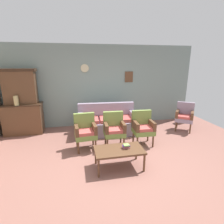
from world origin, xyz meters
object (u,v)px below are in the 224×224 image
Objects in this scene: floral_couch at (107,123)px; armchair_row_middle at (143,126)px; floor_vase_by_wall at (183,115)px; side_cabinet at (24,119)px; wingback_chair_by_fireplace at (185,115)px; vase_on_cabinet at (16,101)px; armchair_near_couch_end at (114,128)px; coffee_table at (119,151)px; armchair_near_cabinet at (85,130)px; book_stack_on_table at (126,146)px.

armchair_row_middle is (0.78, -0.97, 0.17)m from floral_couch.
armchair_row_middle is 2.51m from floor_vase_by_wall.
side_cabinet is 1.28× the size of wingback_chair_by_fireplace.
vase_on_cabinet is at bearing -179.25° from floor_vase_by_wall.
side_cabinet is 1.28× the size of armchair_near_couch_end.
floor_vase_by_wall is (2.86, 1.34, -0.20)m from armchair_near_couch_end.
vase_on_cabinet is 0.28× the size of coffee_table.
armchair_row_middle is at bearing -2.53° from armchair_near_couch_end.
side_cabinet is at bearing 141.27° from armchair_near_cabinet.
floor_vase_by_wall is (5.39, -0.10, -0.16)m from side_cabinet.
side_cabinet reaches higher than floral_couch.
armchair_near_couch_end is (2.53, -1.44, 0.03)m from side_cabinet.
floor_vase_by_wall is (5.47, 0.07, -0.77)m from vase_on_cabinet.
book_stack_on_table is (0.05, -1.92, 0.14)m from floral_couch.
floral_couch is 3.02× the size of floor_vase_by_wall.
side_cabinet is 3.53m from book_stack_on_table.
armchair_row_middle is at bearing -50.93° from floral_couch.
side_cabinet is 3.44m from coffee_table.
coffee_table is 3.79m from floor_vase_by_wall.
floral_couch reaches higher than book_stack_on_table.
armchair_near_cabinet is 1.00× the size of armchair_near_couch_end.
armchair_row_middle is at bearing 52.24° from book_stack_on_table.
vase_on_cabinet reaches higher than armchair_near_couch_end.
floor_vase_by_wall reaches higher than coffee_table.
coffee_table is 1.66× the size of floor_vase_by_wall.
coffee_table is at bearing -147.26° from wingback_chair_by_fireplace.
book_stack_on_table is 3.66m from floor_vase_by_wall.
floral_couch is 1.19m from armchair_near_cabinet.
vase_on_cabinet is at bearing 145.96° from armchair_near_cabinet.
side_cabinet reaches higher than armchair_near_couch_end.
vase_on_cabinet is 0.31× the size of armchair_row_middle.
armchair_row_middle reaches higher than floor_vase_by_wall.
side_cabinet is 3.62m from armchair_row_middle.
armchair_near_couch_end is 3.17m from floor_vase_by_wall.
coffee_table is at bearing -42.35° from vase_on_cabinet.
book_stack_on_table is at bearing 7.17° from coffee_table.
floral_couch is 1.92m from book_stack_on_table.
coffee_table is at bearing -93.07° from floral_couch.
coffee_table is (-0.12, -1.00, -0.12)m from armchair_near_couch_end.
vase_on_cabinet is at bearing -115.44° from side_cabinet.
coffee_table is (2.49, -2.27, -0.69)m from vase_on_cabinet.
vase_on_cabinet is 0.46× the size of floor_vase_by_wall.
wingback_chair_by_fireplace is at bearing 22.09° from armchair_row_middle.
side_cabinet is 1.91× the size of floor_vase_by_wall.
floral_couch is 2.02× the size of wingback_chair_by_fireplace.
armchair_near_cabinet is 0.74m from armchair_near_couch_end.
floral_couch is 2.90m from floor_vase_by_wall.
vase_on_cabinet is (-0.08, -0.17, 0.60)m from side_cabinet.
floral_couch is 2.02× the size of armchair_row_middle.
side_cabinet reaches higher than armchair_near_cabinet.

